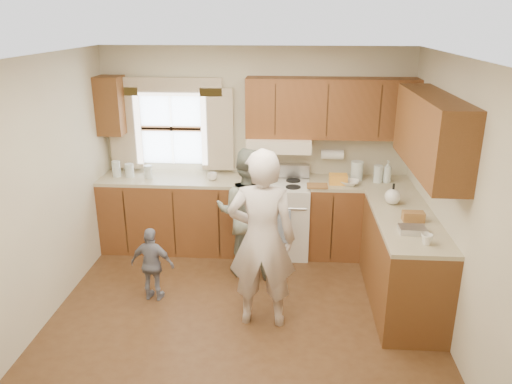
# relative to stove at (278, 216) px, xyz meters

# --- Properties ---
(room) EXTENTS (3.80, 3.80, 3.80)m
(room) POSITION_rel_stove_xyz_m (-0.30, -1.44, 0.78)
(room) COLOR #442815
(room) RESTS_ON ground
(kitchen_fixtures) EXTENTS (3.80, 2.25, 2.15)m
(kitchen_fixtures) POSITION_rel_stove_xyz_m (0.31, -0.36, 0.37)
(kitchen_fixtures) COLOR #46250F
(kitchen_fixtures) RESTS_ON ground
(stove) EXTENTS (0.76, 0.67, 1.07)m
(stove) POSITION_rel_stove_xyz_m (0.00, 0.00, 0.00)
(stove) COLOR silver
(stove) RESTS_ON ground
(woman_left) EXTENTS (0.64, 0.42, 1.74)m
(woman_left) POSITION_rel_stove_xyz_m (-0.11, -1.57, 0.41)
(woman_left) COLOR beige
(woman_left) RESTS_ON ground
(woman_right) EXTENTS (0.79, 0.65, 1.49)m
(woman_right) POSITION_rel_stove_xyz_m (-0.33, -0.59, 0.28)
(woman_right) COLOR #273E2E
(woman_right) RESTS_ON ground
(child) EXTENTS (0.49, 0.26, 0.80)m
(child) POSITION_rel_stove_xyz_m (-1.26, -1.24, -0.07)
(child) COLOR gray
(child) RESTS_ON ground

